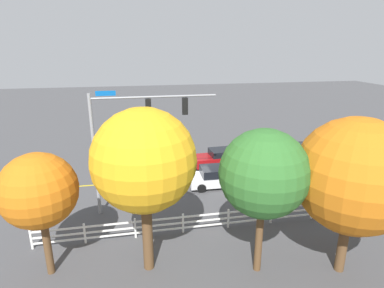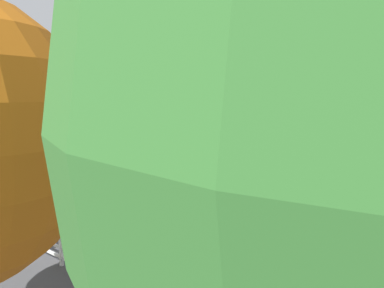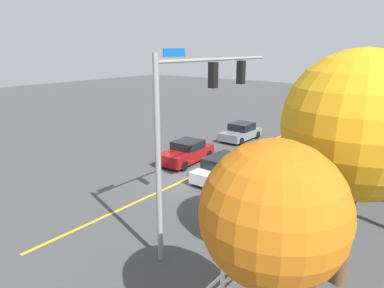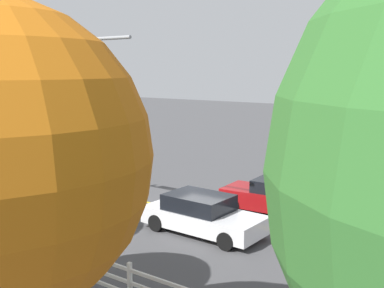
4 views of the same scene
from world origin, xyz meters
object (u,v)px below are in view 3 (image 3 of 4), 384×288
Objects in this scene: tree_3 at (358,127)px; car_1 at (186,152)px; car_0 at (226,168)px; car_2 at (241,132)px; tree_4 at (273,215)px.

car_1 is at bearing -119.44° from tree_3.
tree_3 is at bearing -123.86° from car_0.
tree_4 is (18.62, 11.57, 3.41)m from car_2.
car_1 is 7.47m from car_2.
car_2 is at bearing 177.69° from car_1.
tree_3 is at bearing 173.49° from tree_4.
car_1 is at bearing 75.73° from car_0.
car_1 reaches higher than car_2.
car_2 is (-7.47, -0.14, -0.02)m from car_1.
car_1 is (-1.06, -3.83, 0.00)m from car_0.
car_2 is 19.21m from tree_3.
car_0 is at bearing -143.04° from tree_4.
tree_3 is 1.32× the size of tree_4.
tree_3 reaches higher than car_1.
tree_3 is 4.61m from tree_4.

